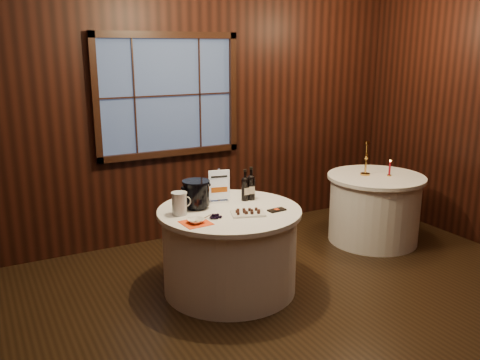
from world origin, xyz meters
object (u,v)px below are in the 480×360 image
chocolate_plate (248,212)px  glass_pitcher (180,203)px  sign_stand (219,191)px  grape_bunch (215,216)px  cracker_bowl (196,221)px  main_table (230,249)px  side_table (374,208)px  red_candle (390,170)px  port_bottle_left (245,187)px  chocolate_box (277,210)px  brass_candlestick (366,163)px  port_bottle_right (251,186)px  ice_bucket (196,194)px

chocolate_plate → glass_pitcher: bearing=151.9°
sign_stand → grape_bunch: bearing=-107.5°
chocolate_plate → cracker_bowl: size_ratio=2.38×
main_table → side_table: size_ratio=1.19×
side_table → red_candle: (0.11, -0.08, 0.46)m
side_table → cracker_bowl: cracker_bowl is taller
port_bottle_left → chocolate_box: port_bottle_left is taller
cracker_bowl → red_candle: bearing=9.4°
side_table → brass_candlestick: (-0.09, 0.08, 0.52)m
chocolate_box → brass_candlestick: brass_candlestick is taller
port_bottle_right → glass_pitcher: bearing=-155.1°
cracker_bowl → brass_candlestick: 2.39m
sign_stand → brass_candlestick: bearing=17.3°
cracker_bowl → port_bottle_left: bearing=29.1°
red_candle → cracker_bowl: bearing=-170.6°
main_table → chocolate_plate: (0.07, -0.20, 0.40)m
chocolate_plate → grape_bunch: (-0.29, 0.05, 0.00)m
glass_pitcher → sign_stand: bearing=13.8°
ice_bucket → chocolate_box: 0.73m
main_table → glass_pitcher: glass_pitcher is taller
grape_bunch → cracker_bowl: same height
glass_pitcher → cracker_bowl: 0.28m
port_bottle_left → chocolate_plate: bearing=-115.9°
brass_candlestick → side_table: bearing=-40.5°
side_table → sign_stand: sign_stand is taller
red_candle → side_table: bearing=144.5°
glass_pitcher → cracker_bowl: size_ratio=1.42×
brass_candlestick → red_candle: 0.27m
sign_stand → cracker_bowl: 0.62m
main_table → brass_candlestick: 2.01m
brass_candlestick → port_bottle_left: bearing=-172.7°
cracker_bowl → brass_candlestick: (2.32, 0.58, 0.12)m
ice_bucket → chocolate_plate: size_ratio=0.76×
side_table → glass_pitcher: (-2.44, -0.23, 0.48)m
chocolate_plate → cracker_bowl: 0.48m
main_table → chocolate_box: (0.35, -0.24, 0.39)m
cracker_bowl → ice_bucket: bearing=65.5°
sign_stand → port_bottle_left: (0.23, -0.07, 0.02)m
sign_stand → cracker_bowl: (-0.43, -0.44, -0.09)m
sign_stand → port_bottle_right: 0.31m
side_table → ice_bucket: size_ratio=4.29×
side_table → main_table: bearing=-171.5°
sign_stand → main_table: bearing=-81.0°
grape_bunch → brass_candlestick: 2.19m
side_table → chocolate_plate: 2.03m
main_table → brass_candlestick: bearing=11.3°
sign_stand → red_candle: 2.10m
port_bottle_right → brass_candlestick: 1.61m
ice_bucket → cracker_bowl: bearing=-114.5°
side_table → port_bottle_right: bearing=-175.4°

